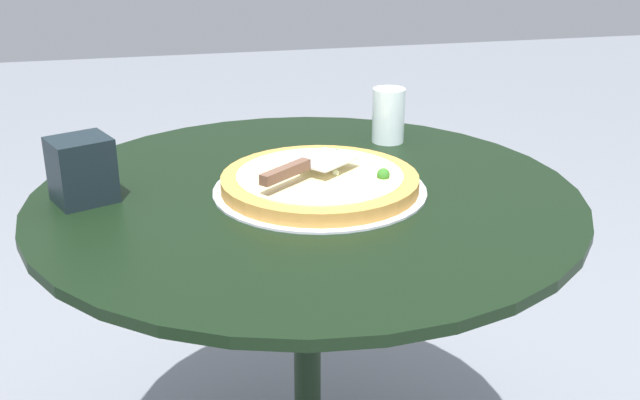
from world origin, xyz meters
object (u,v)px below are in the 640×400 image
(drinking_cup, at_px, (388,115))
(napkin_dispenser, at_px, (82,170))
(pizza_on_tray, at_px, (320,183))
(pizza_server, at_px, (305,166))
(patio_table, at_px, (307,290))

(drinking_cup, xyz_separation_m, napkin_dispenser, (0.21, -0.60, -0.00))
(pizza_on_tray, bearing_deg, pizza_server, -59.86)
(pizza_on_tray, xyz_separation_m, drinking_cup, (-0.25, 0.20, 0.04))
(pizza_server, height_order, napkin_dispenser, napkin_dispenser)
(drinking_cup, bearing_deg, pizza_on_tray, -38.83)
(pizza_server, distance_m, drinking_cup, 0.35)
(napkin_dispenser, bearing_deg, pizza_server, -32.28)
(patio_table, distance_m, pizza_on_tray, 0.21)
(napkin_dispenser, bearing_deg, patio_table, -29.24)
(pizza_on_tray, relative_size, drinking_cup, 3.32)
(pizza_on_tray, height_order, napkin_dispenser, napkin_dispenser)
(patio_table, relative_size, pizza_server, 4.92)
(drinking_cup, distance_m, napkin_dispenser, 0.63)
(patio_table, height_order, drinking_cup, drinking_cup)
(drinking_cup, bearing_deg, napkin_dispenser, -71.01)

